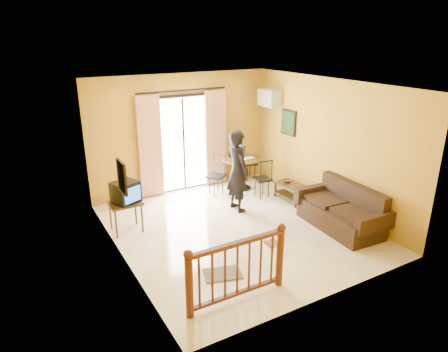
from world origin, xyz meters
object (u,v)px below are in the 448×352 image
television (126,192)px  standing_person (237,171)px  dining_table (242,164)px  coffee_table (292,190)px  sofa (342,212)px

television → standing_person: (2.36, -0.20, 0.08)m
dining_table → coffee_table: 1.40m
coffee_table → standing_person: size_ratio=0.47×
television → dining_table: (3.11, 0.81, -0.18)m
dining_table → television: bearing=-165.4°
sofa → television: bearing=156.0°
dining_table → coffee_table: size_ratio=1.13×
sofa → coffee_table: bearing=93.9°
coffee_table → television: bearing=174.0°
standing_person → coffee_table: bearing=-101.8°
coffee_table → dining_table: bearing=116.9°
television → sofa: (3.73, -1.95, -0.48)m
television → dining_table: bearing=-7.7°
sofa → standing_person: (-1.36, 1.75, 0.56)m
television → standing_person: 2.37m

